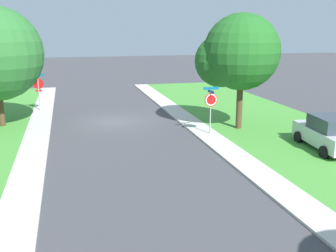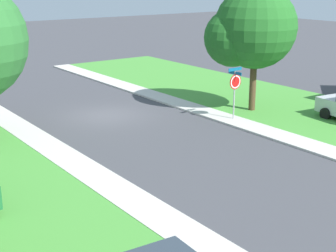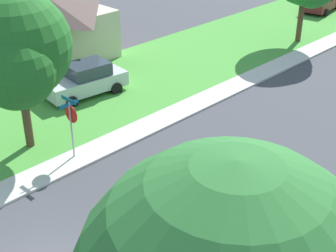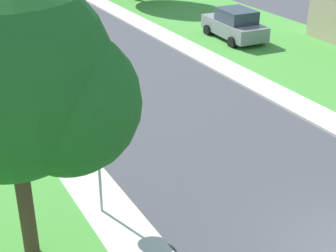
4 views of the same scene
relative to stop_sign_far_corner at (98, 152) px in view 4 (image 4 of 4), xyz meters
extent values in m
cube|color=beige|center=(9.59, 7.25, -1.84)|extent=(1.40, 56.00, 0.10)
cube|color=#479338|center=(14.29, 7.25, -1.85)|extent=(8.00, 56.00, 0.08)
cube|color=beige|center=(0.19, 7.25, -1.84)|extent=(1.40, 56.00, 0.10)
cylinder|color=#9E9EA3|center=(0.00, -0.03, -0.59)|extent=(0.07, 0.07, 2.60)
cylinder|color=red|center=(0.00, 0.02, 0.16)|extent=(0.76, 0.05, 0.76)
cylinder|color=white|center=(0.00, 0.04, 0.16)|extent=(0.67, 0.02, 0.67)
cylinder|color=red|center=(0.00, 0.04, 0.16)|extent=(0.55, 0.02, 0.55)
cube|color=#0F5B84|center=(0.00, -0.03, 0.80)|extent=(0.92, 0.04, 0.16)
cube|color=#0F5B84|center=(0.00, -0.03, 0.61)|extent=(0.04, 0.92, 0.16)
cube|color=gray|center=(12.66, 11.85, -1.19)|extent=(2.06, 4.40, 0.76)
cube|color=#2D3842|center=(12.65, 11.65, -0.47)|extent=(1.72, 2.19, 0.68)
cylinder|color=black|center=(11.84, 13.23, -1.57)|extent=(0.28, 0.65, 0.64)
cylinder|color=black|center=(13.64, 13.12, -1.57)|extent=(0.28, 0.65, 0.64)
cylinder|color=black|center=(11.68, 10.57, -1.57)|extent=(0.28, 0.65, 0.64)
cylinder|color=black|center=(13.48, 10.46, -1.57)|extent=(0.28, 0.65, 0.64)
cylinder|color=#4C3823|center=(-2.11, -0.81, -0.35)|extent=(0.36, 0.36, 3.07)
sphere|color=#206021|center=(-2.11, -0.81, 2.73)|extent=(4.43, 4.43, 4.43)
sphere|color=#206021|center=(-1.11, -1.47, 2.18)|extent=(3.10, 3.10, 3.10)
camera|label=1|loc=(7.78, 20.74, 4.11)|focal=42.61mm
camera|label=2|loc=(17.84, 18.70, 5.35)|focal=54.64mm
camera|label=3|loc=(15.43, -10.10, 9.30)|focal=54.12mm
camera|label=4|loc=(-3.92, -10.96, 6.33)|focal=54.92mm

